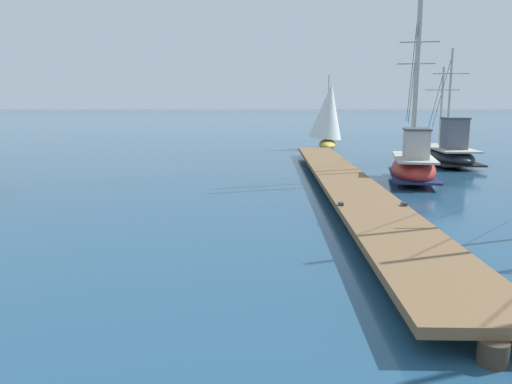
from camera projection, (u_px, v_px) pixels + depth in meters
The scene contains 4 objects.
floating_dock at pixel (343, 180), 17.33m from camera, with size 2.36×23.68×0.53m.
fishing_boat_1 at pixel (447, 152), 24.39m from camera, with size 2.18×6.10×5.58m.
fishing_boat_2 at pixel (412, 164), 19.09m from camera, with size 2.51×6.82×7.38m.
distant_sailboat at pixel (327, 116), 32.37m from camera, with size 2.72×4.33×4.72m.
Camera 1 is at (2.01, 0.63, 3.05)m, focal length 35.14 mm.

